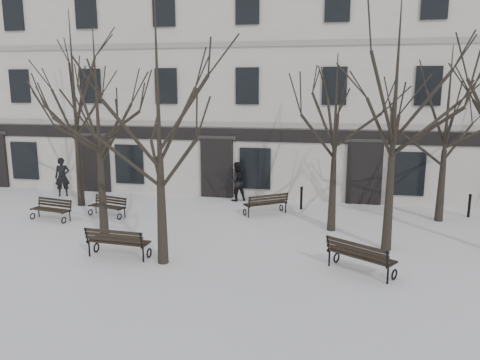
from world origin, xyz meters
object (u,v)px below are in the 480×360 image
(tree_2, at_px, (396,95))
(bench_0, at_px, (52,209))
(tree_0, at_px, (97,108))
(bench_1, at_px, (117,241))
(bench_4, at_px, (266,203))
(bench_2, at_px, (360,255))
(bench_3, at_px, (108,206))
(tree_1, at_px, (158,100))

(tree_2, distance_m, bench_0, 13.89)
(tree_0, distance_m, bench_1, 4.89)
(bench_4, bearing_deg, bench_2, 85.54)
(bench_0, relative_size, bench_4, 0.96)
(tree_0, height_order, bench_2, tree_0)
(bench_3, xyz_separation_m, bench_4, (6.49, 1.54, 0.06))
(bench_1, bearing_deg, tree_2, -159.51)
(tree_1, height_order, bench_2, tree_1)
(tree_2, distance_m, bench_4, 7.37)
(bench_3, bearing_deg, bench_4, 28.17)
(tree_0, bearing_deg, bench_4, 35.10)
(tree_2, height_order, bench_2, tree_2)
(bench_1, relative_size, bench_3, 1.18)
(bench_0, relative_size, bench_1, 0.88)
(bench_1, bearing_deg, tree_1, 179.57)
(bench_2, distance_m, bench_4, 6.83)
(bench_1, distance_m, bench_3, 5.21)
(tree_1, bearing_deg, bench_2, 3.42)
(bench_0, xyz_separation_m, bench_3, (1.99, 0.99, -0.02))
(tree_0, height_order, bench_1, tree_0)
(tree_0, relative_size, bench_4, 3.93)
(bench_3, bearing_deg, bench_1, -44.96)
(tree_2, bearing_deg, bench_4, 142.48)
(bench_1, height_order, bench_2, same)
(tree_1, bearing_deg, bench_0, 149.60)
(bench_0, height_order, bench_1, bench_1)
(bench_2, bearing_deg, tree_2, -80.43)
(tree_2, relative_size, bench_4, 4.34)
(tree_0, bearing_deg, bench_3, 113.72)
(bench_1, relative_size, bench_4, 1.09)
(bench_1, height_order, bench_4, bench_1)
(tree_2, relative_size, bench_0, 4.52)
(bench_0, relative_size, bench_3, 1.03)
(bench_2, height_order, bench_3, bench_2)
(bench_1, bearing_deg, bench_3, -55.90)
(tree_0, relative_size, bench_2, 3.60)
(bench_0, xyz_separation_m, bench_2, (12.08, -3.27, 0.08))
(bench_1, bearing_deg, bench_4, -118.79)
(tree_0, bearing_deg, bench_1, -53.71)
(tree_2, bearing_deg, tree_0, -178.10)
(tree_1, height_order, bench_3, tree_1)
(tree_0, xyz_separation_m, tree_2, (10.06, 0.33, 0.48))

